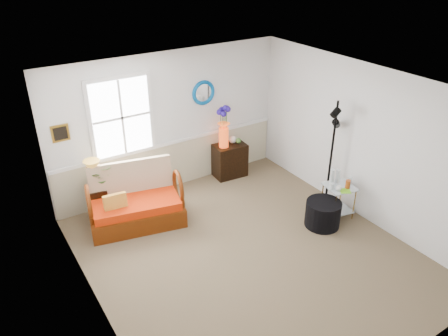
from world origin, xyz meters
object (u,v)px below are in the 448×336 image
loveseat (135,197)px  lamp_stand (98,203)px  floor_lamp (331,155)px  cabinet (230,160)px  ottoman (323,214)px  side_table (338,201)px

loveseat → lamp_stand: 0.73m
floor_lamp → cabinet: bearing=112.7°
loveseat → floor_lamp: 3.40m
loveseat → ottoman: (2.57, -1.74, -0.27)m
loveseat → cabinet: (2.23, 0.55, -0.16)m
lamp_stand → loveseat: bearing=-45.6°
side_table → floor_lamp: size_ratio=0.30×
lamp_stand → side_table: 4.09m
floor_lamp → ottoman: (-0.54, -0.47, -0.75)m
loveseat → cabinet: size_ratio=2.24×
lamp_stand → ottoman: bearing=-36.2°
cabinet → side_table: 2.34m
lamp_stand → cabinet: 2.72m
lamp_stand → cabinet: (2.72, 0.05, 0.05)m
floor_lamp → side_table: bearing=-111.1°
lamp_stand → floor_lamp: (3.60, -1.77, 0.69)m
lamp_stand → ottoman: 3.79m
loveseat → lamp_stand: bearing=147.2°
side_table → floor_lamp: (0.12, 0.39, 0.68)m
loveseat → cabinet: 2.30m
side_table → floor_lamp: 0.80m
lamp_stand → side_table: size_ratio=0.98×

